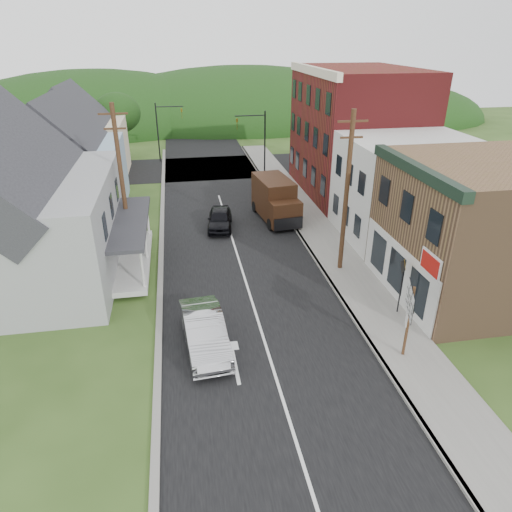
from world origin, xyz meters
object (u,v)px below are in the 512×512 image
silver_sedan (205,332)px  delivery_van (276,200)px  warning_sign (402,278)px  route_sign_cluster (409,312)px  dark_sedan (220,219)px

silver_sedan → delivery_van: 15.65m
warning_sign → delivery_van: bearing=114.3°
silver_sedan → route_sign_cluster: (8.15, -2.11, 1.47)m
route_sign_cluster → warning_sign: 3.34m
dark_sedan → delivery_van: (4.17, 1.00, 0.82)m
route_sign_cluster → warning_sign: size_ratio=1.13×
silver_sedan → dark_sedan: silver_sedan is taller
silver_sedan → delivery_van: delivery_van is taller
dark_sedan → delivery_van: size_ratio=0.73×
silver_sedan → dark_sedan: size_ratio=1.19×
route_sign_cluster → warning_sign: bearing=88.7°
dark_sedan → delivery_van: bearing=21.1°
dark_sedan → delivery_van: delivery_van is taller
silver_sedan → route_sign_cluster: bearing=-19.4°
dark_sedan → route_sign_cluster: 16.71m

